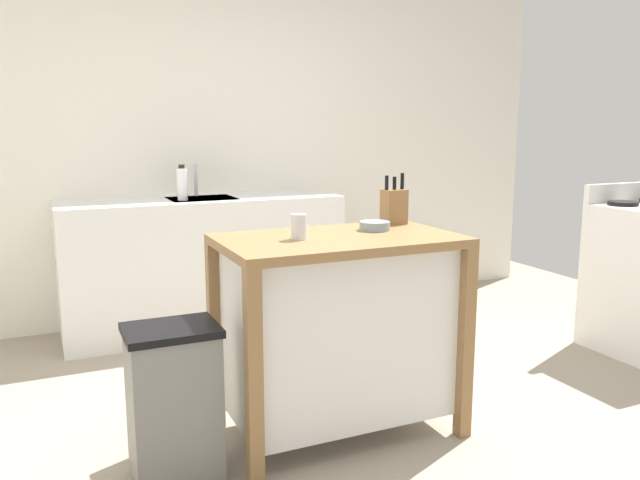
{
  "coord_description": "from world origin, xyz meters",
  "views": [
    {
      "loc": [
        -1.13,
        -2.4,
        1.4
      ],
      "look_at": [
        0.08,
        0.29,
        0.87
      ],
      "focal_mm": 35.86,
      "sensor_mm": 36.0,
      "label": 1
    }
  ],
  "objects_px": {
    "knife_block": "(394,206)",
    "sink_faucet": "(196,180)",
    "kitchen_island": "(338,324)",
    "trash_bin": "(174,402)",
    "bottle_spray_cleaner": "(182,184)",
    "drinking_cup": "(299,227)",
    "bowl_ceramic_small": "(375,225)"
  },
  "relations": [
    {
      "from": "bowl_ceramic_small",
      "to": "sink_faucet",
      "type": "relative_size",
      "value": 0.64
    },
    {
      "from": "kitchen_island",
      "to": "bottle_spray_cleaner",
      "type": "relative_size",
      "value": 4.51
    },
    {
      "from": "knife_block",
      "to": "sink_faucet",
      "type": "distance_m",
      "value": 1.79
    },
    {
      "from": "trash_bin",
      "to": "bowl_ceramic_small",
      "type": "bearing_deg",
      "value": 9.5
    },
    {
      "from": "drinking_cup",
      "to": "trash_bin",
      "type": "distance_m",
      "value": 0.88
    },
    {
      "from": "knife_block",
      "to": "sink_faucet",
      "type": "bearing_deg",
      "value": 109.04
    },
    {
      "from": "drinking_cup",
      "to": "trash_bin",
      "type": "xyz_separation_m",
      "value": [
        -0.58,
        -0.09,
        -0.65
      ]
    },
    {
      "from": "kitchen_island",
      "to": "trash_bin",
      "type": "bearing_deg",
      "value": -173.45
    },
    {
      "from": "bowl_ceramic_small",
      "to": "trash_bin",
      "type": "bearing_deg",
      "value": -170.5
    },
    {
      "from": "bottle_spray_cleaner",
      "to": "kitchen_island",
      "type": "bearing_deg",
      "value": -79.09
    },
    {
      "from": "kitchen_island",
      "to": "trash_bin",
      "type": "height_order",
      "value": "kitchen_island"
    },
    {
      "from": "kitchen_island",
      "to": "drinking_cup",
      "type": "bearing_deg",
      "value": 179.57
    },
    {
      "from": "sink_faucet",
      "to": "kitchen_island",
      "type": "bearing_deg",
      "value": -84.63
    },
    {
      "from": "trash_bin",
      "to": "bottle_spray_cleaner",
      "type": "relative_size",
      "value": 2.71
    },
    {
      "from": "trash_bin",
      "to": "bottle_spray_cleaner",
      "type": "distance_m",
      "value": 1.95
    },
    {
      "from": "drinking_cup",
      "to": "trash_bin",
      "type": "relative_size",
      "value": 0.17
    },
    {
      "from": "bowl_ceramic_small",
      "to": "sink_faucet",
      "type": "distance_m",
      "value": 1.87
    },
    {
      "from": "knife_block",
      "to": "sink_faucet",
      "type": "xyz_separation_m",
      "value": [
        -0.58,
        1.69,
        0.02
      ]
    },
    {
      "from": "knife_block",
      "to": "drinking_cup",
      "type": "distance_m",
      "value": 0.63
    },
    {
      "from": "bottle_spray_cleaner",
      "to": "bowl_ceramic_small",
      "type": "bearing_deg",
      "value": -71.09
    },
    {
      "from": "bowl_ceramic_small",
      "to": "knife_block",
      "type": "bearing_deg",
      "value": 36.09
    },
    {
      "from": "knife_block",
      "to": "sink_faucet",
      "type": "relative_size",
      "value": 1.13
    },
    {
      "from": "kitchen_island",
      "to": "trash_bin",
      "type": "xyz_separation_m",
      "value": [
        -0.76,
        -0.09,
        -0.19
      ]
    },
    {
      "from": "kitchen_island",
      "to": "bowl_ceramic_small",
      "type": "distance_m",
      "value": 0.49
    },
    {
      "from": "drinking_cup",
      "to": "sink_faucet",
      "type": "relative_size",
      "value": 0.5
    },
    {
      "from": "drinking_cup",
      "to": "kitchen_island",
      "type": "bearing_deg",
      "value": -0.43
    },
    {
      "from": "knife_block",
      "to": "bottle_spray_cleaner",
      "type": "distance_m",
      "value": 1.63
    },
    {
      "from": "trash_bin",
      "to": "knife_block",
      "type": "bearing_deg",
      "value": 14.27
    },
    {
      "from": "knife_block",
      "to": "drinking_cup",
      "type": "bearing_deg",
      "value": -160.67
    },
    {
      "from": "kitchen_island",
      "to": "drinking_cup",
      "type": "xyz_separation_m",
      "value": [
        -0.19,
        0.0,
        0.46
      ]
    },
    {
      "from": "kitchen_island",
      "to": "knife_block",
      "type": "bearing_deg",
      "value": 27.37
    },
    {
      "from": "drinking_cup",
      "to": "bottle_spray_cleaner",
      "type": "relative_size",
      "value": 0.47
    }
  ]
}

